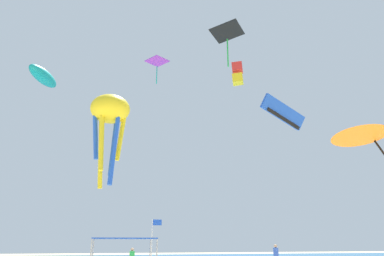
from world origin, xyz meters
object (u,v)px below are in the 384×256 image
at_px(kite_octopus_yellow, 110,114).
at_px(banner_flag, 153,241).
at_px(canopy_tent, 124,240).
at_px(kite_box_red, 237,74).
at_px(person_leftmost, 276,254).
at_px(kite_diamond_purple, 157,62).
at_px(kite_diamond_black, 227,34).
at_px(kite_delta_orange, 359,132).
at_px(kite_inflatable_teal, 43,76).
at_px(kite_parafoil_blue, 283,113).

bearing_deg(kite_octopus_yellow, banner_flag, -45.02).
bearing_deg(canopy_tent, kite_box_red, 50.67).
xyz_separation_m(person_leftmost, kite_box_red, (0.41, 8.03, 20.33)).
bearing_deg(kite_octopus_yellow, person_leftmost, 9.45).
xyz_separation_m(kite_diamond_purple, kite_diamond_black, (7.38, 1.36, 4.95)).
bearing_deg(banner_flag, kite_octopus_yellow, 136.80).
bearing_deg(kite_diamond_purple, canopy_tent, -51.51).
bearing_deg(kite_delta_orange, canopy_tent, 0.62).
bearing_deg(kite_diamond_purple, kite_diamond_black, 65.11).
relative_size(banner_flag, kite_inflatable_teal, 0.59).
relative_size(kite_diamond_purple, kite_diamond_black, 0.54).
bearing_deg(kite_inflatable_teal, kite_diamond_black, -96.40).
bearing_deg(kite_diamond_purple, kite_inflatable_teal, -168.63).
relative_size(person_leftmost, kite_box_red, 0.68).
relative_size(canopy_tent, kite_box_red, 1.24).
bearing_deg(kite_parafoil_blue, kite_diamond_purple, 171.46).
xyz_separation_m(kite_diamond_purple, kite_delta_orange, (13.46, -8.50, -8.32)).
height_order(kite_diamond_purple, kite_inflatable_teal, kite_inflatable_teal).
bearing_deg(canopy_tent, kite_inflatable_teal, 115.12).
relative_size(kite_octopus_yellow, kite_box_red, 2.59).
bearing_deg(kite_box_red, person_leftmost, 20.43).
height_order(banner_flag, kite_diamond_black, kite_diamond_black).
relative_size(canopy_tent, kite_diamond_black, 0.77).
distance_m(kite_octopus_yellow, kite_box_red, 20.78).
xyz_separation_m(banner_flag, kite_delta_orange, (14.13, -2.06, 7.41)).
bearing_deg(person_leftmost, kite_box_red, -147.76).
bearing_deg(kite_diamond_black, banner_flag, -7.26).
bearing_deg(canopy_tent, kite_octopus_yellow, 103.85).
bearing_deg(kite_inflatable_teal, canopy_tent, -134.19).
bearing_deg(kite_parafoil_blue, kite_inflatable_teal, 143.72).
bearing_deg(kite_diamond_black, kite_octopus_yellow, -28.16).
distance_m(canopy_tent, kite_diamond_purple, 18.10).
height_order(person_leftmost, kite_diamond_purple, kite_diamond_purple).
distance_m(canopy_tent, kite_delta_orange, 17.60).
xyz_separation_m(kite_box_red, kite_inflatable_teal, (-22.55, 3.84, -1.02)).
height_order(kite_octopus_yellow, kite_box_red, kite_box_red).
distance_m(person_leftmost, kite_box_red, 21.86).
xyz_separation_m(canopy_tent, kite_diamond_black, (9.91, 10.09, 20.60)).
relative_size(banner_flag, kite_diamond_purple, 1.42).
bearing_deg(kite_delta_orange, kite_box_red, -80.21).
bearing_deg(kite_diamond_purple, kite_parafoil_blue, 61.15).
bearing_deg(person_leftmost, kite_diamond_black, -89.79).
bearing_deg(canopy_tent, kite_diamond_purple, 73.80).
relative_size(kite_box_red, kite_diamond_black, 0.62).
bearing_deg(kite_delta_orange, kite_parafoil_blue, -88.09).
relative_size(kite_diamond_purple, kite_octopus_yellow, 0.34).
relative_size(kite_diamond_purple, kite_delta_orange, 0.59).
height_order(kite_parafoil_blue, kite_inflatable_teal, kite_inflatable_teal).
distance_m(canopy_tent, kite_box_red, 28.38).
distance_m(canopy_tent, kite_parafoil_blue, 22.38).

